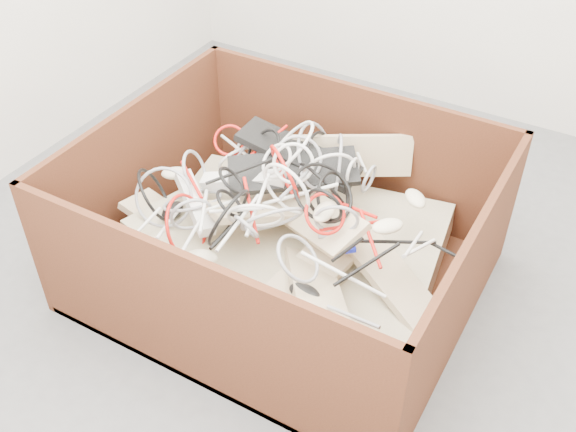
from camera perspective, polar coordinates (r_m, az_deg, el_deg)
The scene contains 8 objects.
ground at distance 2.59m, azimuth 1.92°, elevation -5.14°, with size 3.00×3.00×0.00m, color #555658.
cardboard_box at distance 2.48m, azimuth -0.62°, elevation -2.99°, with size 1.32×1.10×0.59m.
keyboard_pile at distance 2.41m, azimuth 0.52°, elevation -0.14°, with size 1.24×0.97×0.38m.
mice_scatter at distance 2.33m, azimuth -0.74°, elevation 0.32°, with size 0.97×0.69×0.19m.
power_strip_left at distance 2.45m, azimuth -3.77°, elevation 3.00°, with size 0.32×0.06×0.04m, color silver.
power_strip_right at distance 2.40m, azimuth -7.79°, elevation 1.15°, with size 0.29×0.06×0.04m, color silver.
vga_plug at distance 2.22m, azimuth 5.10°, elevation -2.54°, with size 0.04×0.04×0.02m, color #0D17C8.
cable_tangle at distance 2.36m, azimuth -1.41°, elevation 2.58°, with size 1.16×0.94×0.43m.
Camera 1 is at (0.84, -1.63, 1.82)m, focal length 42.53 mm.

